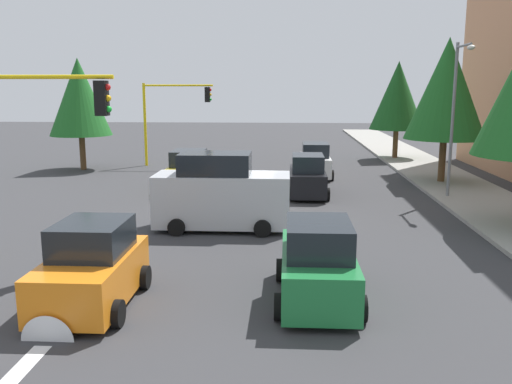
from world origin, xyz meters
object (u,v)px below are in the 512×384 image
at_px(street_lamp_curbside, 456,104).
at_px(car_orange, 92,268).
at_px(traffic_signal_far_right, 173,107).
at_px(car_black, 307,177).
at_px(car_green, 318,264).
at_px(tree_opposite_side, 79,97).
at_px(tree_roadside_far, 398,96).
at_px(delivery_van_silver, 221,194).
at_px(car_white, 315,162).
at_px(car_yellow, 188,172).
at_px(traffic_signal_near_right, 23,129).
at_px(tree_roadside_mid, 447,89).

xyz_separation_m(street_lamp_curbside, car_orange, (12.69, -11.94, -3.45)).
bearing_deg(traffic_signal_far_right, street_lamp_curbside, 55.02).
bearing_deg(car_black, car_green, -0.97).
relative_size(street_lamp_curbside, car_green, 1.78).
relative_size(tree_opposite_side, car_orange, 1.90).
xyz_separation_m(tree_roadside_far, car_black, (13.59, -6.75, -3.62)).
xyz_separation_m(delivery_van_silver, car_white, (-11.87, 3.95, -0.39)).
bearing_deg(car_yellow, tree_roadside_far, 134.31).
bearing_deg(car_yellow, street_lamp_curbside, 80.69).
bearing_deg(car_black, car_yellow, -101.71).
bearing_deg(car_green, street_lamp_curbside, 151.17).
bearing_deg(delivery_van_silver, traffic_signal_near_right, -51.92).
relative_size(traffic_signal_near_right, car_black, 1.36).
relative_size(traffic_signal_far_right, traffic_signal_near_right, 0.98).
bearing_deg(car_black, tree_opposite_side, -118.89).
bearing_deg(traffic_signal_near_right, car_yellow, 167.87).
distance_m(tree_roadside_far, delivery_van_silver, 22.62).
bearing_deg(street_lamp_curbside, tree_roadside_far, 178.81).
height_order(street_lamp_curbside, tree_opposite_side, street_lamp_curbside).
distance_m(traffic_signal_near_right, car_black, 13.72).
height_order(tree_opposite_side, tree_roadside_mid, tree_roadside_mid).
relative_size(street_lamp_curbside, car_white, 1.75).
relative_size(tree_roadside_far, tree_opposite_side, 1.01).
distance_m(car_yellow, car_orange, 14.72).
relative_size(tree_opposite_side, tree_roadside_mid, 0.90).
relative_size(delivery_van_silver, car_white, 1.20).
xyz_separation_m(tree_opposite_side, car_orange, (21.08, 8.26, -3.60)).
distance_m(tree_opposite_side, car_yellow, 10.72).
bearing_deg(car_white, tree_roadside_mid, 74.19).
bearing_deg(delivery_van_silver, street_lamp_curbside, 119.89).
height_order(car_green, car_orange, same).
xyz_separation_m(tree_roadside_mid, car_white, (-1.87, -6.62, -4.09)).
relative_size(tree_opposite_side, car_green, 1.75).
distance_m(tree_roadside_far, tree_opposite_side, 21.36).
relative_size(car_green, car_orange, 1.08).
bearing_deg(traffic_signal_far_right, traffic_signal_near_right, -0.05).
height_order(tree_roadside_mid, car_green, tree_roadside_mid).
bearing_deg(car_green, car_yellow, -158.07).
xyz_separation_m(traffic_signal_far_right, car_orange, (23.08, 2.91, -2.91)).
relative_size(street_lamp_curbside, delivery_van_silver, 1.46).
bearing_deg(car_green, traffic_signal_far_right, -160.03).
distance_m(street_lamp_curbside, car_orange, 17.76).
bearing_deg(street_lamp_curbside, tree_opposite_side, -112.55).
height_order(car_yellow, car_green, same).
bearing_deg(delivery_van_silver, car_black, 152.69).
bearing_deg(traffic_signal_near_right, car_green, 73.01).
height_order(tree_roadside_far, car_yellow, tree_roadside_far).
distance_m(tree_roadside_mid, car_yellow, 13.98).
distance_m(car_orange, car_white, 19.91).
height_order(tree_opposite_side, car_white, tree_opposite_side).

